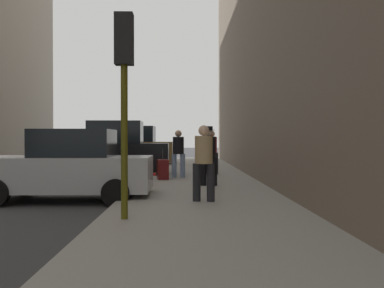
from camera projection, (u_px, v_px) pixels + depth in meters
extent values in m
cube|color=gray|center=(202.00, 195.00, 11.14)|extent=(4.00, 40.00, 0.15)
cube|color=#B7BABF|center=(66.00, 173.00, 10.65)|extent=(4.21, 1.87, 0.84)
cube|color=black|center=(74.00, 143.00, 10.64)|extent=(1.90, 1.58, 0.70)
cylinder|color=black|center=(25.00, 184.00, 11.54)|extent=(0.64, 0.22, 0.64)
cylinder|color=black|center=(126.00, 184.00, 11.61)|extent=(0.64, 0.22, 0.64)
cylinder|color=black|center=(115.00, 193.00, 9.77)|extent=(0.64, 0.22, 0.64)
cube|color=black|center=(111.00, 157.00, 17.04)|extent=(4.64, 1.94, 1.10)
cube|color=black|center=(116.00, 132.00, 17.03)|extent=(2.10, 1.61, 0.90)
cylinder|color=black|center=(78.00, 168.00, 17.91)|extent=(0.64, 0.23, 0.64)
cylinder|color=black|center=(67.00, 171.00, 16.07)|extent=(0.64, 0.23, 0.64)
cylinder|color=black|center=(150.00, 168.00, 18.02)|extent=(0.64, 0.23, 0.64)
cylinder|color=black|center=(147.00, 171.00, 16.18)|extent=(0.64, 0.23, 0.64)
cube|color=brown|center=(132.00, 152.00, 23.99)|extent=(4.66, 1.99, 1.10)
cube|color=black|center=(136.00, 134.00, 23.97)|extent=(2.12, 1.63, 0.90)
cylinder|color=black|center=(109.00, 160.00, 24.94)|extent=(0.65, 0.24, 0.64)
cylinder|color=black|center=(102.00, 161.00, 23.10)|extent=(0.65, 0.24, 0.64)
cylinder|color=black|center=(160.00, 160.00, 24.89)|extent=(0.65, 0.24, 0.64)
cylinder|color=black|center=(157.00, 161.00, 23.05)|extent=(0.65, 0.24, 0.64)
cylinder|color=red|center=(149.00, 175.00, 13.24)|extent=(0.22, 0.22, 0.55)
sphere|color=red|center=(149.00, 164.00, 13.24)|extent=(0.20, 0.20, 0.20)
cylinder|color=red|center=(144.00, 174.00, 13.24)|extent=(0.10, 0.09, 0.09)
cylinder|color=red|center=(154.00, 174.00, 13.24)|extent=(0.10, 0.09, 0.09)
cylinder|color=#514C0F|center=(124.00, 116.00, 7.47)|extent=(0.12, 0.12, 3.60)
cube|color=black|center=(124.00, 39.00, 7.46)|extent=(0.32, 0.24, 0.90)
sphere|color=red|center=(125.00, 25.00, 7.58)|extent=(0.14, 0.14, 0.14)
sphere|color=yellow|center=(125.00, 41.00, 7.59)|extent=(0.14, 0.14, 0.14)
sphere|color=green|center=(125.00, 57.00, 7.59)|extent=(0.14, 0.14, 0.14)
cylinder|color=#728CB2|center=(174.00, 166.00, 15.52)|extent=(0.22, 0.22, 0.85)
cylinder|color=#728CB2|center=(183.00, 166.00, 15.44)|extent=(0.22, 0.22, 0.85)
cylinder|color=black|center=(178.00, 145.00, 15.47)|extent=(0.49, 0.49, 0.62)
sphere|color=tan|center=(178.00, 134.00, 15.46)|extent=(0.24, 0.24, 0.24)
cylinder|color=black|center=(204.00, 171.00, 12.81)|extent=(0.19, 0.19, 0.85)
cylinder|color=black|center=(214.00, 171.00, 12.79)|extent=(0.19, 0.19, 0.85)
cylinder|color=black|center=(209.00, 147.00, 12.79)|extent=(0.42, 0.42, 0.62)
sphere|color=beige|center=(209.00, 133.00, 12.78)|extent=(0.24, 0.24, 0.24)
cylinder|color=black|center=(209.00, 130.00, 12.78)|extent=(0.34, 0.34, 0.02)
cylinder|color=black|center=(209.00, 128.00, 12.78)|extent=(0.23, 0.23, 0.11)
cylinder|color=black|center=(208.00, 164.00, 16.71)|extent=(0.18, 0.18, 0.85)
cylinder|color=black|center=(216.00, 164.00, 16.70)|extent=(0.18, 0.18, 0.85)
cylinder|color=#A51E23|center=(212.00, 145.00, 16.69)|extent=(0.41, 0.41, 0.62)
sphere|color=tan|center=(212.00, 134.00, 16.69)|extent=(0.24, 0.24, 0.24)
cylinder|color=black|center=(197.00, 182.00, 9.62)|extent=(0.21, 0.21, 0.85)
cylinder|color=black|center=(211.00, 183.00, 9.57)|extent=(0.21, 0.21, 0.85)
cylinder|color=tan|center=(204.00, 150.00, 9.58)|extent=(0.46, 0.46, 0.62)
sphere|color=beige|center=(204.00, 131.00, 9.58)|extent=(0.24, 0.24, 0.24)
cube|color=#591414|center=(163.00, 169.00, 14.78)|extent=(0.45, 0.62, 0.68)
cylinder|color=#333333|center=(163.00, 154.00, 14.77)|extent=(0.02, 0.02, 0.36)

